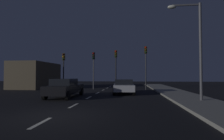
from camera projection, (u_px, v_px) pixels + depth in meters
ground_plane at (90, 97)px, 14.69m from camera, size 80.00×80.00×0.00m
sidewalk_curb_right at (185, 97)px, 13.93m from camera, size 3.00×40.00×0.15m
lane_stripe_nearest at (41, 123)px, 6.53m from camera, size 0.16×1.60×0.01m
lane_stripe_second at (74, 106)px, 10.31m from camera, size 0.16×1.60×0.01m
lane_stripe_third at (89, 98)px, 14.09m from camera, size 0.16×1.60×0.01m
lane_stripe_fourth at (98, 93)px, 17.87m from camera, size 0.16×1.60×0.01m
lane_stripe_fifth at (103, 90)px, 21.65m from camera, size 0.16×1.60×0.01m
lane_stripe_sixth at (107, 88)px, 25.43m from camera, size 0.16×1.60×0.01m
lane_stripe_seventh at (110, 86)px, 29.21m from camera, size 0.16×1.60×0.01m
traffic_signal_far_left at (64, 64)px, 23.28m from camera, size 0.32×0.38×4.63m
traffic_signal_center_left at (94, 63)px, 22.89m from camera, size 0.32×0.38×4.72m
traffic_signal_center_right at (116, 62)px, 22.60m from camera, size 0.32×0.38×4.93m
traffic_signal_far_right at (146, 59)px, 22.24m from camera, size 0.32×0.38×5.37m
car_stopped_ahead at (124, 86)px, 17.32m from camera, size 2.17×4.55×1.38m
car_adjacent_lane at (65, 88)px, 14.33m from camera, size 1.95×4.56×1.49m
street_lamp_right at (195, 41)px, 11.69m from camera, size 2.16×0.36×6.48m
storefront_left at (36, 75)px, 25.49m from camera, size 4.09×7.73×3.56m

